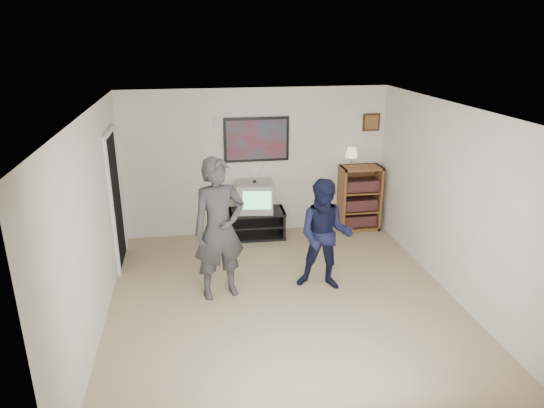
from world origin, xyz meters
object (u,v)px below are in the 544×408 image
object	(u,v)px
media_stand	(257,224)
person_short	(325,235)
bookshelf	(359,198)
person_tall	(219,229)
crt_television	(255,197)

from	to	relation	value
media_stand	person_short	xyz separation A→B (m)	(0.67, -1.90, 0.54)
bookshelf	person_tall	bearing A→B (deg)	-143.54
person_tall	media_stand	bearing A→B (deg)	53.79
media_stand	person_tall	xyz separation A→B (m)	(-0.74, -1.86, 0.71)
person_tall	crt_television	bearing A→B (deg)	54.46
person_tall	person_short	distance (m)	1.42
media_stand	person_short	world-z (taller)	person_short
person_tall	bookshelf	bearing A→B (deg)	22.01
crt_television	bookshelf	distance (m)	1.88
bookshelf	person_short	distance (m)	2.29
person_tall	person_short	world-z (taller)	person_tall
media_stand	person_tall	bearing A→B (deg)	-109.70
media_stand	crt_television	distance (m)	0.49
media_stand	bookshelf	world-z (taller)	bookshelf
media_stand	crt_television	world-z (taller)	crt_television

